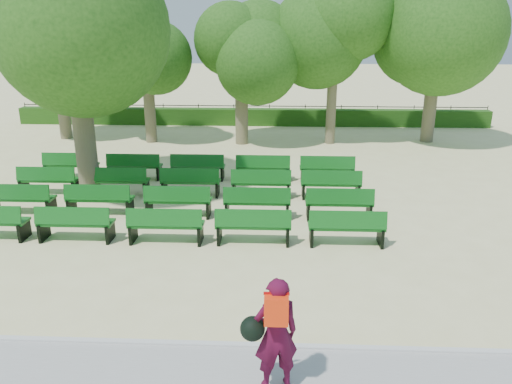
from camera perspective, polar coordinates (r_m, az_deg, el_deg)
ground at (r=14.63m, az=-3.48°, el=-2.78°), size 120.00×120.00×0.00m
curb at (r=9.13m, az=-7.67°, el=-16.90°), size 30.00×0.12×0.10m
hedge at (r=28.02m, az=-0.54°, el=8.57°), size 26.00×0.70×0.90m
fence at (r=28.49m, az=-0.50°, el=7.82°), size 26.00×0.10×1.02m
tree_line at (r=24.19m, az=-1.05°, el=5.87°), size 21.80×6.80×7.04m
bench_array at (r=15.63m, az=-8.13°, el=-1.13°), size 1.95×0.70×1.21m
tree_among at (r=16.52m, az=-20.16°, el=16.42°), size 5.25×5.25×7.41m
person at (r=7.64m, az=2.08°, el=-15.78°), size 0.91×0.60×1.84m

